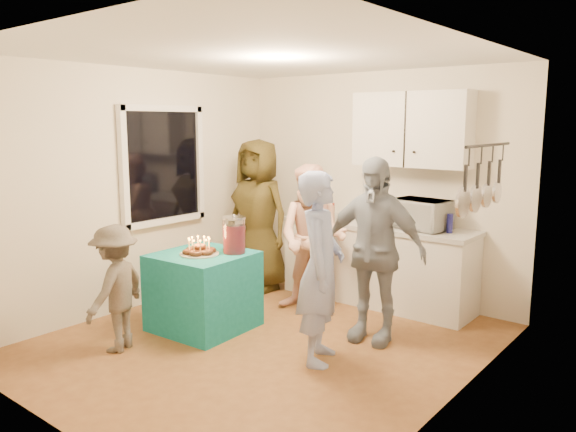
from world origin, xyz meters
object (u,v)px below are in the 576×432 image
Objects in this scene: punch_jar at (234,236)px; child_near_left at (116,288)px; woman_back_left at (258,215)px; man_birthday at (321,268)px; party_table at (203,291)px; woman_back_center at (313,239)px; counter at (376,265)px; woman_back_right at (373,250)px; microwave at (421,214)px.

punch_jar is 1.21m from child_near_left.
child_near_left is (0.28, -2.22, -0.34)m from woman_back_left.
woman_back_left is (-1.83, 1.26, 0.10)m from man_birthday.
woman_back_center is at bearing 63.67° from party_table.
man_birthday reaches higher than punch_jar.
child_near_left reaches higher than party_table.
woman_back_center reaches higher than punch_jar.
punch_jar is at bearing -126.85° from woman_back_center.
woman_back_right is at bearing -62.20° from counter.
man_birthday is at bearing 3.85° from party_table.
party_table is 1.42m from man_birthday.
woman_back_right is (1.23, 0.57, -0.07)m from punch_jar.
woman_back_left is 1.06m from woman_back_center.
counter is 2.01m from party_table.
punch_jar is 0.21× the size of woman_back_center.
microwave is 3.16m from child_near_left.
child_near_left reaches higher than punch_jar.
woman_back_left is (-1.40, -0.43, 0.48)m from counter.
man_birthday is 0.70m from woman_back_right.
woman_back_center is (-0.38, -0.70, 0.37)m from counter.
woman_back_right reaches higher than punch_jar.
woman_back_left reaches higher than party_table.
party_table is 0.63m from punch_jar.
child_near_left is (-0.20, -0.86, 0.19)m from party_table.
woman_back_right is at bearing -36.23° from woman_back_center.
woman_back_center reaches higher than counter.
woman_back_left reaches higher than microwave.
woman_back_center is 1.40× the size of child_near_left.
man_birthday reaches higher than microwave.
woman_back_right is (0.53, -1.01, 0.43)m from counter.
microwave is 0.33× the size of woman_back_right.
party_table is 1.53m from woman_back_left.
party_table is at bearing -158.24° from woman_back_right.
microwave is at bearing 11.05° from woman_back_left.
woman_back_center is at bearing -118.76° from counter.
party_table is at bearing 146.15° from child_near_left.
microwave is at bearing 0.00° from counter.
counter is at bearing -172.01° from microwave.
punch_jar is at bearing -113.74° from counter.
woman_back_center is at bearing -16.23° from woman_back_left.
microwave is 0.36× the size of woman_back_center.
microwave is 1.68× the size of punch_jar.
man_birthday is (0.43, -1.70, 0.39)m from counter.
child_near_left is at bearing -84.58° from woman_back_left.
counter is 1.38× the size of woman_back_center.
woman_back_center is at bearing 138.56° from child_near_left.
woman_back_left is 1.06× the size of woman_back_right.
woman_back_right reaches higher than counter.
woman_back_right is (1.46, 0.78, 0.48)m from party_table.
counter is 1.92× the size of child_near_left.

